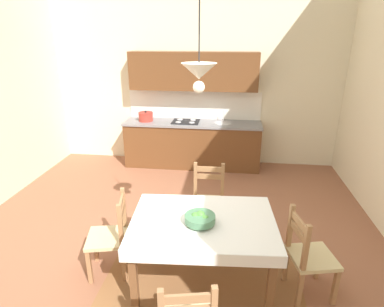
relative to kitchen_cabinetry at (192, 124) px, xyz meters
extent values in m
cube|color=#935B42|center=(0.02, -2.93, -0.91)|extent=(6.18, 7.01, 0.10)
cube|color=beige|center=(0.02, 0.33, 1.25)|extent=(6.18, 0.12, 4.20)
cube|color=#8E5E39|center=(0.51, -3.33, -0.85)|extent=(2.10, 1.60, 0.01)
cube|color=brown|center=(0.01, -0.04, -0.43)|extent=(2.63, 0.60, 0.86)
cube|color=gray|center=(0.01, -0.05, 0.02)|extent=(2.66, 0.63, 0.04)
cube|color=white|center=(0.01, 0.26, 0.32)|extent=(2.63, 0.01, 0.55)
cube|color=brown|center=(0.01, 0.09, 0.99)|extent=(2.42, 0.34, 0.70)
cube|color=black|center=(0.01, -0.31, -0.81)|extent=(2.59, 0.02, 0.09)
cylinder|color=silver|center=(0.60, -0.04, 0.04)|extent=(0.34, 0.34, 0.02)
cylinder|color=silver|center=(0.60, 0.10, 0.15)|extent=(0.02, 0.02, 0.22)
cube|color=black|center=(-0.13, -0.04, 0.05)|extent=(0.52, 0.42, 0.01)
cylinder|color=silver|center=(-0.26, -0.14, 0.06)|extent=(0.11, 0.11, 0.01)
cylinder|color=silver|center=(0.00, -0.14, 0.06)|extent=(0.11, 0.11, 0.01)
cylinder|color=silver|center=(-0.26, 0.06, 0.06)|extent=(0.11, 0.11, 0.01)
cylinder|color=silver|center=(0.00, 0.06, 0.06)|extent=(0.11, 0.11, 0.01)
cylinder|color=#B2382D|center=(-0.91, -0.06, 0.12)|extent=(0.28, 0.28, 0.15)
cylinder|color=#B2382D|center=(-0.91, -0.06, 0.20)|extent=(0.29, 0.29, 0.02)
sphere|color=black|center=(-0.91, -0.06, 0.23)|extent=(0.04, 0.04, 0.04)
cube|color=brown|center=(0.51, -3.23, -0.12)|extent=(1.45, 1.07, 0.02)
cube|color=brown|center=(-0.09, -3.70, -0.49)|extent=(0.07, 0.07, 0.73)
cube|color=brown|center=(1.17, -3.61, -0.49)|extent=(0.07, 0.07, 0.73)
cube|color=brown|center=(-0.15, -2.84, -0.49)|extent=(0.07, 0.07, 0.73)
cube|color=brown|center=(1.11, -2.76, -0.49)|extent=(0.07, 0.07, 0.73)
cube|color=white|center=(0.51, -3.23, -0.10)|extent=(1.51, 1.14, 0.00)
cube|color=white|center=(0.55, -3.75, -0.17)|extent=(1.44, 0.11, 0.12)
cube|color=white|center=(0.48, -2.71, -0.17)|extent=(1.44, 0.11, 0.12)
cube|color=white|center=(-0.21, -3.28, -0.17)|extent=(0.08, 1.04, 0.12)
cube|color=white|center=(1.23, -3.18, -0.17)|extent=(0.08, 1.04, 0.12)
cube|color=#D1BC89|center=(1.60, -3.25, -0.43)|extent=(0.50, 0.50, 0.04)
cube|color=#A3754C|center=(1.74, -3.04, -0.65)|extent=(0.05, 0.05, 0.41)
cube|color=#A3754C|center=(1.82, -3.39, -0.65)|extent=(0.05, 0.05, 0.41)
cube|color=#A3754C|center=(1.39, -3.12, -0.39)|extent=(0.05, 0.05, 0.93)
cube|color=#A3754C|center=(1.47, -3.47, -0.39)|extent=(0.05, 0.05, 0.93)
cube|color=#A3754C|center=(1.43, -3.29, -0.01)|extent=(0.09, 0.32, 0.07)
cube|color=#A3754C|center=(1.43, -3.29, -0.12)|extent=(0.09, 0.32, 0.07)
cube|color=#D1BC89|center=(-0.53, -3.20, -0.43)|extent=(0.50, 0.50, 0.04)
cube|color=#A3754C|center=(-0.67, -3.42, -0.65)|extent=(0.05, 0.05, 0.41)
cube|color=#A3754C|center=(-0.75, -3.07, -0.65)|extent=(0.05, 0.05, 0.41)
cube|color=#A3754C|center=(-0.32, -3.33, -0.39)|extent=(0.05, 0.05, 0.93)
cube|color=#A3754C|center=(-0.40, -2.98, -0.39)|extent=(0.05, 0.05, 0.93)
cube|color=#A3754C|center=(-0.36, -3.16, -0.01)|extent=(0.10, 0.32, 0.07)
cube|color=#A3754C|center=(-0.36, -3.16, -0.12)|extent=(0.10, 0.32, 0.07)
cube|color=#A3754C|center=(0.51, -4.34, -0.01)|extent=(0.32, 0.09, 0.07)
cube|color=#D1BC89|center=(0.49, -2.33, -0.43)|extent=(0.43, 0.43, 0.04)
cube|color=#A3754C|center=(0.68, -2.51, -0.65)|extent=(0.04, 0.04, 0.41)
cube|color=#A3754C|center=(0.32, -2.52, -0.65)|extent=(0.04, 0.04, 0.41)
cube|color=#A3754C|center=(0.67, -2.15, -0.39)|extent=(0.04, 0.04, 0.93)
cube|color=#A3754C|center=(0.31, -2.16, -0.39)|extent=(0.04, 0.04, 0.93)
cube|color=#A3754C|center=(0.49, -2.15, -0.01)|extent=(0.32, 0.03, 0.07)
cube|color=#A3754C|center=(0.49, -2.15, -0.12)|extent=(0.32, 0.03, 0.07)
cylinder|color=#4C7F5B|center=(0.49, -3.30, -0.09)|extent=(0.17, 0.17, 0.02)
cylinder|color=#4C7F5B|center=(0.49, -3.30, -0.04)|extent=(0.30, 0.30, 0.07)
sphere|color=#4C8E3D|center=(0.44, -3.29, -0.03)|extent=(0.09, 0.09, 0.09)
sphere|color=#4C8E3D|center=(0.54, -3.32, -0.04)|extent=(0.08, 0.08, 0.08)
sphere|color=#4C8E3D|center=(0.49, -3.27, -0.03)|extent=(0.10, 0.10, 0.10)
cylinder|color=black|center=(0.44, -3.10, 1.66)|extent=(0.01, 0.01, 0.57)
cone|color=silver|center=(0.44, -3.10, 1.34)|extent=(0.32, 0.32, 0.14)
sphere|color=white|center=(0.44, -3.10, 1.20)|extent=(0.11, 0.11, 0.11)
camera|label=1|loc=(0.74, -5.96, 1.65)|focal=29.69mm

